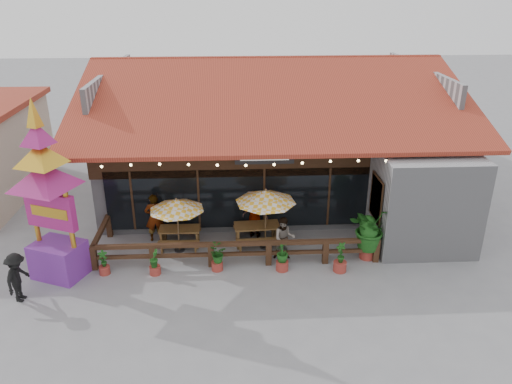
{
  "coord_description": "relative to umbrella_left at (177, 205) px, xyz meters",
  "views": [
    {
      "loc": [
        -1.74,
        -15.56,
        9.25
      ],
      "look_at": [
        -0.83,
        1.5,
        1.91
      ],
      "focal_mm": 35.0,
      "sensor_mm": 36.0,
      "label": 1
    }
  ],
  "objects": [
    {
      "name": "thai_sign_tower",
      "position": [
        -3.84,
        -1.44,
        1.6
      ],
      "size": [
        3.16,
        3.16,
        6.52
      ],
      "color": "#702895",
      "rests_on": "ground"
    },
    {
      "name": "diner_b",
      "position": [
        3.79,
        -0.74,
        -1.05
      ],
      "size": [
        0.78,
        0.61,
        1.6
      ],
      "primitive_type": "imported",
      "rotation": [
        0.0,
        0.0,
        -0.01
      ],
      "color": "#352011",
      "rests_on": "ground"
    },
    {
      "name": "tropical_plant",
      "position": [
        6.77,
        -0.88,
        -0.69
      ],
      "size": [
        1.93,
        1.93,
        2.02
      ],
      "color": "maroon",
      "rests_on": "ground"
    },
    {
      "name": "ground",
      "position": [
        3.7,
        -0.63,
        -1.85
      ],
      "size": [
        100.0,
        100.0,
        0.0
      ],
      "primitive_type": "plane",
      "color": "gray",
      "rests_on": "ground"
    },
    {
      "name": "planter_c",
      "position": [
        1.41,
        -1.4,
        -1.31
      ],
      "size": [
        0.74,
        0.71,
        0.96
      ],
      "color": "maroon",
      "rests_on": "ground"
    },
    {
      "name": "planter_e",
      "position": [
        5.61,
        -1.7,
        -1.39
      ],
      "size": [
        0.45,
        0.45,
        1.1
      ],
      "color": "maroon",
      "rests_on": "ground"
    },
    {
      "name": "planter_b",
      "position": [
        -0.68,
        -1.56,
        -1.43
      ],
      "size": [
        0.38,
        0.39,
        0.93
      ],
      "color": "maroon",
      "rests_on": "ground"
    },
    {
      "name": "umbrella_right",
      "position": [
        3.18,
        0.09,
        0.22
      ],
      "size": [
        2.68,
        2.68,
        2.37
      ],
      "color": "brown",
      "rests_on": "ground"
    },
    {
      "name": "diner_c",
      "position": [
        2.85,
        0.93,
        -1.0
      ],
      "size": [
        1.08,
        0.71,
        1.71
      ],
      "primitive_type": "imported",
      "rotation": [
        0.0,
        0.0,
        2.82
      ],
      "color": "#352011",
      "rests_on": "ground"
    },
    {
      "name": "pedestrian",
      "position": [
        -4.65,
        -2.82,
        -1.03
      ],
      "size": [
        0.75,
        1.13,
        1.63
      ],
      "primitive_type": "imported",
      "rotation": [
        0.0,
        0.0,
        1.43
      ],
      "color": "black",
      "rests_on": "ground"
    },
    {
      "name": "planter_a",
      "position": [
        -2.4,
        -1.45,
        -1.47
      ],
      "size": [
        0.37,
        0.36,
        0.89
      ],
      "color": "maroon",
      "rests_on": "ground"
    },
    {
      "name": "picnic_table_right",
      "position": [
        2.88,
        0.36,
        -1.31
      ],
      "size": [
        1.76,
        1.55,
        0.8
      ],
      "color": "brown",
      "rests_on": "ground"
    },
    {
      "name": "patio_railing",
      "position": [
        1.45,
        -0.9,
        -1.23
      ],
      "size": [
        10.0,
        2.6,
        0.92
      ],
      "color": "#412817",
      "rests_on": "ground"
    },
    {
      "name": "picnic_table_left",
      "position": [
        -0.0,
        0.38,
        -1.36
      ],
      "size": [
        1.53,
        1.33,
        0.72
      ],
      "color": "brown",
      "rests_on": "ground"
    },
    {
      "name": "diner_a",
      "position": [
        -0.97,
        0.87,
        -0.9
      ],
      "size": [
        0.77,
        0.58,
        1.9
      ],
      "primitive_type": "imported",
      "rotation": [
        0.0,
        0.0,
        3.34
      ],
      "color": "#352011",
      "rests_on": "ground"
    },
    {
      "name": "planter_d",
      "position": [
        3.64,
        -1.53,
        -1.34
      ],
      "size": [
        0.56,
        0.56,
        1.05
      ],
      "color": "maroon",
      "rests_on": "ground"
    },
    {
      "name": "umbrella_left",
      "position": [
        0.0,
        0.0,
        0.0
      ],
      "size": [
        2.41,
        2.41,
        2.12
      ],
      "color": "brown",
      "rests_on": "ground"
    },
    {
      "name": "restaurant_building",
      "position": [
        3.96,
        5.98,
        0.36
      ],
      "size": [
        15.5,
        14.73,
        6.09
      ],
      "color": "#9D9DA1",
      "rests_on": "ground"
    }
  ]
}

